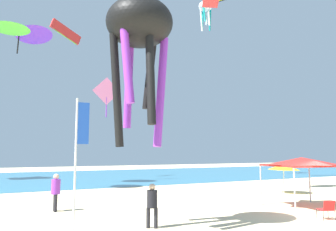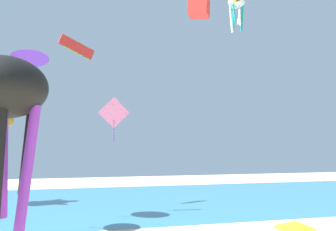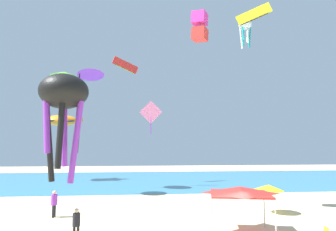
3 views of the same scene
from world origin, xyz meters
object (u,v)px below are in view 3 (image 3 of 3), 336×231
Objects in this scene: canopy_tent at (240,191)px; kite_turtle_orange at (62,120)px; kite_octopus_white at (245,26)px; kite_octopus_black at (64,97)px; kite_parafoil_red at (125,65)px; kite_delta_lime at (64,74)px; person_by_tent at (76,222)px; kite_parafoil_yellow at (254,14)px; kite_box_magenta at (200,26)px; kite_delta_purple at (91,73)px; person_kite_handler at (54,202)px; beach_umbrella at (269,187)px; kite_diamond_pink at (151,113)px.

kite_turtle_orange is (-16.82, 27.90, 6.25)m from canopy_tent.
kite_octopus_white is 0.67× the size of kite_octopus_black.
kite_parafoil_red is 1.17× the size of kite_delta_lime.
kite_parafoil_yellow is (16.35, 15.76, 19.10)m from person_by_tent.
kite_box_magenta is 13.87m from kite_octopus_black.
kite_delta_purple is at bearing 59.00° from kite_octopus_black.
kite_octopus_white is at bearing -47.93° from person_kite_handler.
beach_umbrella is 0.52× the size of kite_diamond_pink.
beach_umbrella is 0.59× the size of kite_parafoil_red.
kite_box_magenta is at bearing 4.45° from kite_octopus_black.
person_kite_handler is (-11.52, 4.93, -1.28)m from canopy_tent.
kite_parafoil_red is at bearing -6.82° from person_kite_handler.
kite_parafoil_red is (1.26, 24.88, 15.12)m from person_by_tent.
kite_delta_purple is 1.00× the size of kite_parafoil_yellow.
kite_diamond_pink is 0.73× the size of kite_octopus_black.
kite_delta_purple is at bearing 134.78° from person_by_tent.
kite_turtle_orange is (-5.30, 22.96, 7.53)m from person_kite_handler.
kite_box_magenta reaches higher than kite_delta_lime.
person_kite_handler is at bearing 48.22° from kite_parafoil_yellow.
kite_octopus_white is 30.69m from kite_octopus_black.
person_kite_handler is 24.74m from kite_turtle_orange.
kite_delta_purple is at bearing -69.43° from kite_turtle_orange.
kite_diamond_pink is at bearing 101.97° from canopy_tent.
kite_octopus_white reaches higher than beach_umbrella.
kite_diamond_pink is at bearing -2.78° from kite_parafoil_yellow.
kite_octopus_white is 1.56× the size of kite_box_magenta.
kite_octopus_black is (-2.02, -25.28, -8.67)m from kite_parafoil_red.
person_by_tent is 17.61m from kite_box_magenta.
kite_diamond_pink is (-4.25, 20.05, 6.58)m from canopy_tent.
beach_umbrella is 15.35m from person_kite_handler.
kite_parafoil_red is at bearing -11.52° from kite_parafoil_yellow.
kite_delta_lime is (3.28, -13.39, 3.70)m from kite_turtle_orange.
beach_umbrella is 0.69× the size of kite_delta_lime.
beach_umbrella is 0.38× the size of kite_octopus_black.
kite_box_magenta is at bearing -62.61° from kite_turtle_orange.
canopy_tent is 1.78× the size of beach_umbrella.
canopy_tent is 28.48m from kite_octopus_white.
kite_diamond_pink is 1.32× the size of kite_delta_lime.
canopy_tent is at bearing -142.56° from kite_box_magenta.
person_by_tent is 22.54m from kite_diamond_pink.
kite_delta_lime reaches higher than kite_octopus_black.
kite_octopus_black is (-13.51, -5.63, 5.58)m from beach_umbrella.
kite_delta_purple is 0.72× the size of kite_turtle_orange.
kite_turtle_orange is at bearing 17.36° from person_kite_handler.
person_by_tent is 0.67× the size of kite_box_magenta.
kite_delta_lime is (-17.35, 9.78, 10.46)m from beach_umbrella.
kite_octopus_white is at bearing 87.59° from person_by_tent.
kite_octopus_black is (1.82, -5.84, 6.36)m from person_kite_handler.
kite_delta_lime reaches higher than beach_umbrella.
canopy_tent is at bearing -151.25° from kite_octopus_white.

